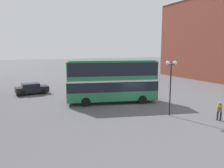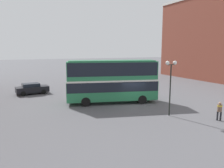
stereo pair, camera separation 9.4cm
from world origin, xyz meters
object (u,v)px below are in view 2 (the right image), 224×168
double_decker_bus (112,79)px  street_lamp_twin_globe (171,74)px  parked_car_kerb_near (32,88)px  pedestrian_foreground (220,109)px

double_decker_bus → street_lamp_twin_globe: size_ratio=2.06×
double_decker_bus → parked_car_kerb_near: 12.37m
parked_car_kerb_near → street_lamp_twin_globe: size_ratio=0.86×
double_decker_bus → pedestrian_foreground: double_decker_bus is taller
parked_car_kerb_near → street_lamp_twin_globe: bearing=-60.9°
parked_car_kerb_near → street_lamp_twin_globe: street_lamp_twin_globe is taller
double_decker_bus → pedestrian_foreground: size_ratio=6.34×
pedestrian_foreground → street_lamp_twin_globe: street_lamp_twin_globe is taller
parked_car_kerb_near → pedestrian_foreground: bearing=-58.9°
pedestrian_foreground → street_lamp_twin_globe: (-3.01, 2.98, 2.89)m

